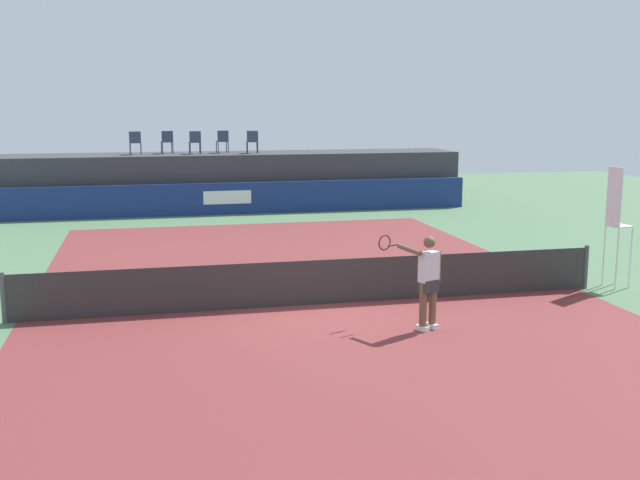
% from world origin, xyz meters
% --- Properties ---
extents(ground_plane, '(48.00, 48.00, 0.00)m').
position_xyz_m(ground_plane, '(0.00, 3.00, 0.00)').
color(ground_plane, '#4C704C').
extents(court_inner, '(12.00, 22.00, 0.00)m').
position_xyz_m(court_inner, '(0.00, 0.00, 0.00)').
color(court_inner, maroon).
rests_on(court_inner, ground).
extents(sponsor_wall, '(18.00, 0.22, 1.20)m').
position_xyz_m(sponsor_wall, '(-0.00, 13.50, 0.60)').
color(sponsor_wall, navy).
rests_on(sponsor_wall, ground).
extents(spectator_platform, '(18.00, 2.80, 2.20)m').
position_xyz_m(spectator_platform, '(0.00, 15.30, 1.10)').
color(spectator_platform, '#38383D').
rests_on(spectator_platform, ground).
extents(spectator_chair_far_left, '(0.45, 0.45, 0.89)m').
position_xyz_m(spectator_chair_far_left, '(-3.82, 15.19, 2.69)').
color(spectator_chair_far_left, '#2D3D56').
rests_on(spectator_chair_far_left, spectator_platform).
extents(spectator_chair_left, '(0.47, 0.47, 0.89)m').
position_xyz_m(spectator_chair_left, '(-2.60, 15.51, 2.69)').
color(spectator_chair_left, '#2D3D56').
rests_on(spectator_chair_left, spectator_platform).
extents(spectator_chair_center, '(0.45, 0.45, 0.89)m').
position_xyz_m(spectator_chair_center, '(-1.55, 15.04, 2.69)').
color(spectator_chair_center, '#2D3D56').
rests_on(spectator_chair_center, spectator_platform).
extents(spectator_chair_right, '(0.47, 0.47, 0.89)m').
position_xyz_m(spectator_chair_right, '(-0.44, 15.42, 2.69)').
color(spectator_chair_right, '#2D3D56').
rests_on(spectator_chair_right, spectator_platform).
extents(spectator_chair_far_right, '(0.47, 0.47, 0.89)m').
position_xyz_m(spectator_chair_far_right, '(0.68, 14.93, 2.69)').
color(spectator_chair_far_right, '#2D3D56').
rests_on(spectator_chair_far_right, spectator_platform).
extents(umpire_chair, '(0.51, 0.51, 2.76)m').
position_xyz_m(umpire_chair, '(6.88, -0.02, 1.59)').
color(umpire_chair, white).
rests_on(umpire_chair, ground).
extents(tennis_net, '(12.40, 0.02, 0.95)m').
position_xyz_m(tennis_net, '(0.00, 0.00, 0.47)').
color(tennis_net, '#2D2D2D').
rests_on(tennis_net, ground).
extents(net_post_near, '(0.10, 0.10, 1.00)m').
position_xyz_m(net_post_near, '(-6.20, 0.00, 0.50)').
color(net_post_near, '#4C4C51').
rests_on(net_post_near, ground).
extents(net_post_far, '(0.10, 0.10, 1.00)m').
position_xyz_m(net_post_far, '(6.20, 0.00, 0.50)').
color(net_post_far, '#4C4C51').
rests_on(net_post_far, ground).
extents(tennis_player, '(1.01, 1.07, 1.77)m').
position_xyz_m(tennis_player, '(1.53, -2.19, 0.96)').
color(tennis_player, white).
rests_on(tennis_player, court_inner).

